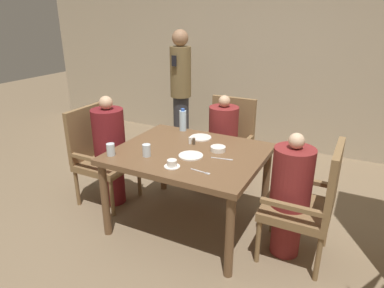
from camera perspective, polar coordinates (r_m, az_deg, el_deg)
name	(u,v)px	position (r m, az deg, el deg)	size (l,w,h in m)	color
ground_plane	(189,223)	(3.41, -0.43, -13.02)	(16.00, 16.00, 0.00)	#7A664C
wall_back	(269,51)	(5.14, 12.66, 14.92)	(8.00, 0.06, 2.80)	tan
dining_table	(189,160)	(3.08, -0.46, -2.69)	(1.30, 1.10, 0.75)	brown
chair_left_side	(99,153)	(3.71, -15.19, -1.44)	(0.53, 0.52, 1.01)	brown
diner_in_left_chair	(110,150)	(3.59, -13.47, -0.99)	(0.32, 0.32, 1.16)	maroon
chair_far_side	(228,140)	(3.95, 6.00, 0.59)	(0.52, 0.53, 1.01)	brown
diner_in_far_chair	(223,142)	(3.80, 5.18, 0.26)	(0.32, 0.32, 1.10)	maroon
chair_right_side	(310,201)	(2.86, 19.02, -8.90)	(0.53, 0.52, 1.01)	brown
diner_in_right_chair	(290,194)	(2.87, 16.06, -8.09)	(0.32, 0.32, 1.07)	maroon
standing_host	(181,88)	(4.85, -1.89, 9.27)	(0.29, 0.33, 1.70)	#2D2D33
plate_main_left	(201,138)	(3.37, 1.46, 1.09)	(0.21, 0.21, 0.01)	white
plate_main_right	(191,156)	(2.94, -0.20, -1.95)	(0.21, 0.21, 0.01)	white
teacup_with_saucer	(172,164)	(2.74, -3.35, -3.34)	(0.13, 0.13, 0.06)	white
bowl_small	(218,149)	(3.06, 4.36, -0.80)	(0.14, 0.14, 0.04)	white
water_bottle	(183,120)	(3.56, -1.53, 3.96)	(0.07, 0.07, 0.24)	silver
glass_tall_near	(147,150)	(2.95, -7.58, -1.05)	(0.07, 0.07, 0.11)	silver
glass_tall_mid	(111,150)	(3.03, -13.39, -0.91)	(0.07, 0.07, 0.11)	silver
salt_shaker	(190,140)	(3.21, -0.32, 0.60)	(0.03, 0.03, 0.07)	white
pepper_shaker	(194,141)	(3.20, 0.30, 0.46)	(0.03, 0.03, 0.06)	#4C3D2D
fork_beside_plate	(202,172)	(2.66, 1.72, -4.68)	(0.17, 0.04, 0.00)	silver
knife_beside_plate	(223,159)	(2.90, 5.19, -2.47)	(0.19, 0.04, 0.00)	silver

